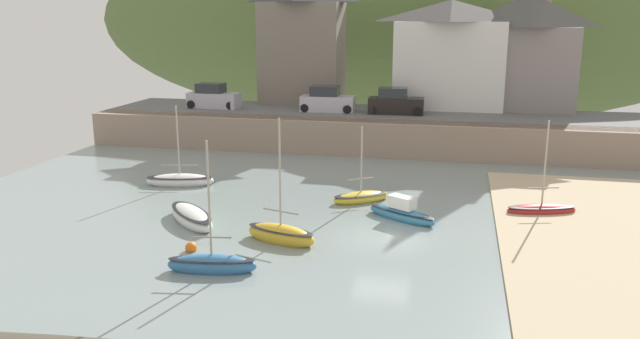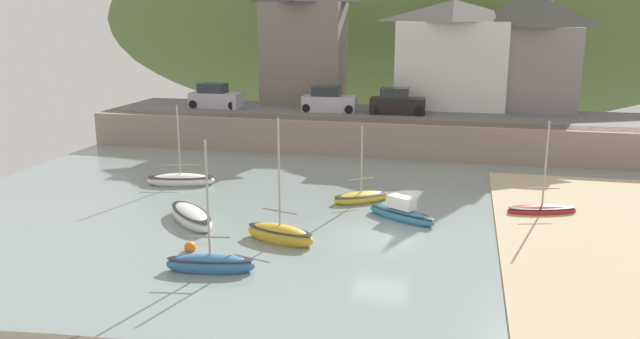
{
  "view_description": "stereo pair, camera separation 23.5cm",
  "coord_description": "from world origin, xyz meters",
  "px_view_note": "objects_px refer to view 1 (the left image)",
  "views": [
    {
      "loc": [
        3.01,
        -26.45,
        9.64
      ],
      "look_at": [
        -3.71,
        3.86,
        2.0
      ],
      "focal_mm": 35.35,
      "sensor_mm": 36.0,
      "label": 1
    },
    {
      "loc": [
        3.24,
        -26.4,
        9.64
      ],
      "look_at": [
        -3.71,
        3.86,
        2.0
      ],
      "focal_mm": 35.35,
      "sensor_mm": 36.0,
      "label": 2
    }
  ],
  "objects_px": {
    "waterfront_building_left": "(302,41)",
    "sailboat_white_hull": "(361,197)",
    "sailboat_far_left": "(212,264)",
    "parked_car_end_of_row": "(395,103)",
    "mooring_buoy": "(191,248)",
    "parked_car_by_wall": "(327,101)",
    "sailboat_nearest_shore": "(402,213)",
    "waterfront_building_centre": "(450,53)",
    "sailboat_blue_trim": "(541,209)",
    "waterfront_building_right": "(526,51)",
    "dinghy_open_wooden": "(180,180)",
    "parked_car_near_slipway": "(213,98)",
    "fishing_boat_green": "(281,234)",
    "motorboat_with_cabin": "(191,217)"
  },
  "relations": [
    {
      "from": "waterfront_building_right",
      "to": "dinghy_open_wooden",
      "type": "xyz_separation_m",
      "value": [
        -20.51,
        -18.82,
        -6.65
      ]
    },
    {
      "from": "sailboat_blue_trim",
      "to": "sailboat_white_hull",
      "type": "relative_size",
      "value": 1.15
    },
    {
      "from": "waterfront_building_left",
      "to": "sailboat_white_hull",
      "type": "distance_m",
      "value": 22.69
    },
    {
      "from": "sailboat_blue_trim",
      "to": "sailboat_nearest_shore",
      "type": "height_order",
      "value": "sailboat_blue_trim"
    },
    {
      "from": "waterfront_building_right",
      "to": "parked_car_end_of_row",
      "type": "height_order",
      "value": "waterfront_building_right"
    },
    {
      "from": "parked_car_end_of_row",
      "to": "waterfront_building_right",
      "type": "bearing_deg",
      "value": 23.22
    },
    {
      "from": "sailboat_blue_trim",
      "to": "dinghy_open_wooden",
      "type": "distance_m",
      "value": 19.96
    },
    {
      "from": "motorboat_with_cabin",
      "to": "dinghy_open_wooden",
      "type": "bearing_deg",
      "value": 165.32
    },
    {
      "from": "parked_car_near_slipway",
      "to": "waterfront_building_centre",
      "type": "bearing_deg",
      "value": 15.85
    },
    {
      "from": "dinghy_open_wooden",
      "to": "parked_car_near_slipway",
      "type": "distance_m",
      "value": 15.04
    },
    {
      "from": "sailboat_far_left",
      "to": "sailboat_white_hull",
      "type": "distance_m",
      "value": 11.33
    },
    {
      "from": "parked_car_end_of_row",
      "to": "sailboat_nearest_shore",
      "type": "bearing_deg",
      "value": -85.04
    },
    {
      "from": "sailboat_white_hull",
      "to": "mooring_buoy",
      "type": "xyz_separation_m",
      "value": [
        -5.84,
        -8.7,
        -0.09
      ]
    },
    {
      "from": "motorboat_with_cabin",
      "to": "fishing_boat_green",
      "type": "bearing_deg",
      "value": 28.69
    },
    {
      "from": "waterfront_building_centre",
      "to": "mooring_buoy",
      "type": "bearing_deg",
      "value": -108.83
    },
    {
      "from": "sailboat_blue_trim",
      "to": "sailboat_nearest_shore",
      "type": "bearing_deg",
      "value": -176.55
    },
    {
      "from": "sailboat_nearest_shore",
      "to": "parked_car_by_wall",
      "type": "relative_size",
      "value": 0.9
    },
    {
      "from": "waterfront_building_right",
      "to": "sailboat_blue_trim",
      "type": "distance_m",
      "value": 21.15
    },
    {
      "from": "parked_car_end_of_row",
      "to": "mooring_buoy",
      "type": "bearing_deg",
      "value": -106.11
    },
    {
      "from": "mooring_buoy",
      "to": "waterfront_building_left",
      "type": "bearing_deg",
      "value": 94.6
    },
    {
      "from": "waterfront_building_left",
      "to": "sailboat_far_left",
      "type": "xyz_separation_m",
      "value": [
        3.98,
        -30.41,
        -7.26
      ]
    },
    {
      "from": "sailboat_far_left",
      "to": "parked_car_end_of_row",
      "type": "height_order",
      "value": "sailboat_far_left"
    },
    {
      "from": "sailboat_white_hull",
      "to": "parked_car_by_wall",
      "type": "relative_size",
      "value": 1.01
    },
    {
      "from": "sailboat_blue_trim",
      "to": "parked_car_end_of_row",
      "type": "height_order",
      "value": "sailboat_blue_trim"
    },
    {
      "from": "sailboat_white_hull",
      "to": "motorboat_with_cabin",
      "type": "bearing_deg",
      "value": 179.91
    },
    {
      "from": "sailboat_far_left",
      "to": "motorboat_with_cabin",
      "type": "relative_size",
      "value": 1.36
    },
    {
      "from": "sailboat_white_hull",
      "to": "waterfront_building_left",
      "type": "bearing_deg",
      "value": 76.73
    },
    {
      "from": "waterfront_building_right",
      "to": "mooring_buoy",
      "type": "distance_m",
      "value": 33.22
    },
    {
      "from": "parked_car_end_of_row",
      "to": "parked_car_near_slipway",
      "type": "bearing_deg",
      "value": 177.91
    },
    {
      "from": "sailboat_white_hull",
      "to": "parked_car_end_of_row",
      "type": "xyz_separation_m",
      "value": [
        0.17,
        15.38,
        2.96
      ]
    },
    {
      "from": "fishing_boat_green",
      "to": "sailboat_white_hull",
      "type": "relative_size",
      "value": 1.35
    },
    {
      "from": "sailboat_blue_trim",
      "to": "sailboat_nearest_shore",
      "type": "xyz_separation_m",
      "value": [
        -6.72,
        -2.38,
        0.08
      ]
    },
    {
      "from": "sailboat_blue_trim",
      "to": "parked_car_end_of_row",
      "type": "distance_m",
      "value": 18.18
    },
    {
      "from": "waterfront_building_left",
      "to": "motorboat_with_cabin",
      "type": "distance_m",
      "value": 26.15
    },
    {
      "from": "parked_car_near_slipway",
      "to": "parked_car_by_wall",
      "type": "distance_m",
      "value": 9.3
    },
    {
      "from": "waterfront_building_left",
      "to": "mooring_buoy",
      "type": "distance_m",
      "value": 29.61
    },
    {
      "from": "sailboat_far_left",
      "to": "mooring_buoy",
      "type": "bearing_deg",
      "value": 123.3
    },
    {
      "from": "waterfront_building_centre",
      "to": "motorboat_with_cabin",
      "type": "bearing_deg",
      "value": -114.12
    },
    {
      "from": "parked_car_near_slipway",
      "to": "sailboat_nearest_shore",
      "type": "bearing_deg",
      "value": -44.93
    },
    {
      "from": "motorboat_with_cabin",
      "to": "mooring_buoy",
      "type": "xyz_separation_m",
      "value": [
        1.5,
        -3.47,
        -0.14
      ]
    },
    {
      "from": "motorboat_with_cabin",
      "to": "parked_car_near_slipway",
      "type": "height_order",
      "value": "parked_car_near_slipway"
    },
    {
      "from": "waterfront_building_centre",
      "to": "sailboat_far_left",
      "type": "xyz_separation_m",
      "value": [
        -8.06,
        -30.41,
        -6.35
      ]
    },
    {
      "from": "fishing_boat_green",
      "to": "parked_car_end_of_row",
      "type": "relative_size",
      "value": 1.37
    },
    {
      "from": "mooring_buoy",
      "to": "dinghy_open_wooden",
      "type": "bearing_deg",
      "value": 117.04
    },
    {
      "from": "sailboat_nearest_shore",
      "to": "parked_car_end_of_row",
      "type": "bearing_deg",
      "value": 128.15
    },
    {
      "from": "parked_car_end_of_row",
      "to": "mooring_buoy",
      "type": "xyz_separation_m",
      "value": [
        -6.01,
        -24.07,
        -3.06
      ]
    },
    {
      "from": "sailboat_far_left",
      "to": "parked_car_near_slipway",
      "type": "height_order",
      "value": "sailboat_far_left"
    },
    {
      "from": "waterfront_building_centre",
      "to": "parked_car_near_slipway",
      "type": "distance_m",
      "value": 19.13
    },
    {
      "from": "motorboat_with_cabin",
      "to": "parked_car_end_of_row",
      "type": "relative_size",
      "value": 0.95
    },
    {
      "from": "sailboat_nearest_shore",
      "to": "parked_car_end_of_row",
      "type": "distance_m",
      "value": 18.3
    }
  ]
}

